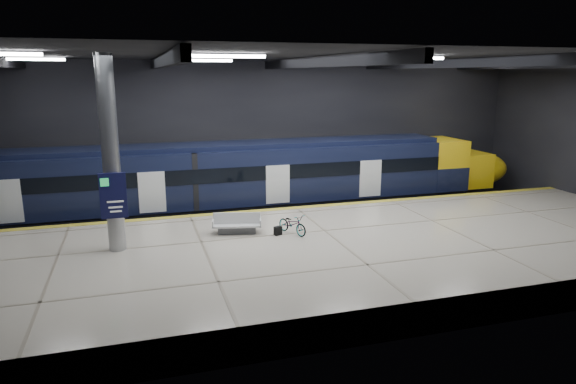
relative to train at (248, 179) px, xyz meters
name	(u,v)px	position (x,y,z in m)	size (l,w,h in m)	color
ground	(316,248)	(1.75, -5.50, -2.06)	(30.00, 30.00, 0.00)	black
room_shell	(318,114)	(1.75, -5.49, 3.66)	(30.10, 16.10, 8.05)	black
platform	(339,255)	(1.75, -8.00, -1.51)	(30.00, 11.00, 1.10)	beige
safety_strip	(297,208)	(1.75, -2.75, -0.95)	(30.00, 0.40, 0.01)	gold
rails	(281,214)	(1.75, 0.00, -1.98)	(30.00, 1.52, 0.16)	gray
train	(248,179)	(0.00, 0.00, 0.00)	(29.40, 2.84, 3.79)	black
bench	(237,226)	(-1.73, -5.82, -0.66)	(2.05, 1.19, 0.85)	#595B60
bicycle	(292,224)	(0.36, -6.53, -0.56)	(0.53, 1.53, 0.80)	#99999E
pannier_bag	(278,231)	(-0.24, -6.53, -0.78)	(0.30, 0.18, 0.35)	black
info_column	(111,158)	(-6.25, -6.52, 2.40)	(0.90, 0.78, 6.90)	#9EA0A5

